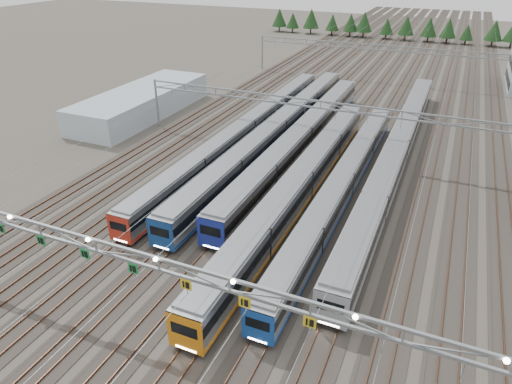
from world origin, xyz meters
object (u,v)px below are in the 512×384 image
at_px(gantry_far, 378,52).
at_px(west_shed, 142,102).
at_px(train_e, 342,184).
at_px(gantry_mid, 320,111).
at_px(train_c, 302,138).
at_px(train_a, 247,130).
at_px(train_b, 277,130).
at_px(gantry_near, 157,267).
at_px(train_f, 397,151).
at_px(train_d, 300,184).

bearing_deg(gantry_far, west_shed, -130.09).
xyz_separation_m(train_e, gantry_mid, (-6.75, 12.43, 4.40)).
xyz_separation_m(train_c, gantry_far, (2.25, 45.98, 4.14)).
xyz_separation_m(train_a, train_b, (4.50, 1.33, 0.13)).
relative_size(train_b, gantry_far, 1.12).
bearing_deg(gantry_near, train_a, 105.82).
distance_m(train_f, gantry_near, 42.08).
relative_size(train_a, train_f, 0.90).
relative_size(train_c, gantry_far, 0.99).
distance_m(train_b, train_c, 4.82).
distance_m(gantry_far, west_shed, 53.51).
bearing_deg(gantry_far, train_d, -87.85).
height_order(train_a, train_c, train_c).
bearing_deg(train_e, gantry_mid, 118.51).
bearing_deg(train_f, train_d, -121.04).
bearing_deg(gantry_mid, train_b, 173.77).
xyz_separation_m(train_e, gantry_near, (-6.80, -27.69, 5.10)).
height_order(train_a, west_shed, west_shed).
relative_size(train_e, gantry_near, 0.91).
xyz_separation_m(train_d, train_e, (4.50, 2.42, -0.22)).
relative_size(train_b, gantry_mid, 1.12).
xyz_separation_m(train_b, train_d, (9.00, -15.58, 0.04)).
xyz_separation_m(train_f, west_shed, (-45.60, 4.08, 0.03)).
distance_m(train_d, gantry_mid, 15.58).
distance_m(train_b, gantry_far, 44.97).
bearing_deg(train_d, west_shed, 152.53).
xyz_separation_m(train_b, train_f, (18.00, -0.62, -0.01)).
relative_size(train_a, train_d, 1.18).
xyz_separation_m(train_e, gantry_far, (-6.75, 57.43, 4.40)).
xyz_separation_m(train_c, train_f, (13.50, 1.09, -0.07)).
bearing_deg(train_a, west_shed, 168.31).
distance_m(train_c, gantry_near, 39.50).
xyz_separation_m(train_a, train_d, (13.50, -14.25, 0.17)).
distance_m(train_c, gantry_far, 46.22).
xyz_separation_m(gantry_mid, gantry_far, (0.00, 45.00, 0.00)).
height_order(train_d, train_f, train_d).
relative_size(train_a, west_shed, 2.06).
distance_m(train_f, gantry_mid, 12.02).
distance_m(train_b, train_f, 18.01).
distance_m(train_a, gantry_far, 47.16).
height_order(train_a, gantry_near, gantry_near).
bearing_deg(train_d, train_a, 133.45).
relative_size(train_d, west_shed, 1.74).
bearing_deg(gantry_far, train_a, -103.86).
height_order(train_a, gantry_mid, gantry_mid).
bearing_deg(train_a, train_c, -2.46).
bearing_deg(west_shed, train_a, -11.69).
relative_size(train_b, train_f, 0.92).
distance_m(train_e, gantry_mid, 14.81).
bearing_deg(train_d, train_e, 28.23).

